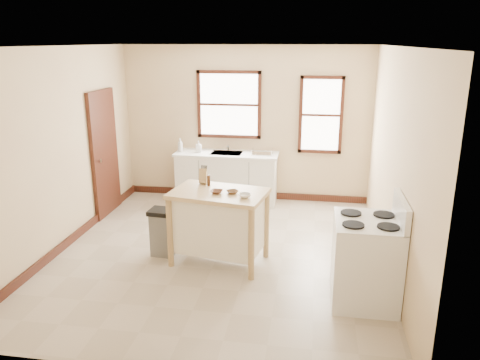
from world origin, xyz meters
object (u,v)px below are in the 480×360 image
at_px(dish_rack, 262,152).
at_px(bowl_b, 232,192).
at_px(soap_bottle_b, 199,147).
at_px(kitchen_island, 219,227).
at_px(bowl_c, 245,196).
at_px(knife_block, 203,177).
at_px(gas_stove, 366,250).
at_px(pepper_grinder, 209,180).
at_px(bowl_a, 217,192).
at_px(trash_bin, 163,232).
at_px(soap_bottle_a, 180,145).

xyz_separation_m(dish_rack, bowl_b, (-0.11, -2.47, 0.04)).
bearing_deg(soap_bottle_b, kitchen_island, -73.35).
bearing_deg(bowl_c, knife_block, 142.60).
relative_size(dish_rack, knife_block, 1.81).
bearing_deg(knife_block, gas_stove, -30.63).
bearing_deg(gas_stove, kitchen_island, 159.05).
height_order(kitchen_island, gas_stove, gas_stove).
xyz_separation_m(knife_block, pepper_grinder, (0.10, -0.08, -0.03)).
relative_size(knife_block, bowl_a, 1.26).
height_order(soap_bottle_b, gas_stove, gas_stove).
xyz_separation_m(kitchen_island, bowl_c, (0.37, -0.19, 0.52)).
distance_m(kitchen_island, bowl_a, 0.52).
height_order(soap_bottle_b, dish_rack, soap_bottle_b).
bearing_deg(kitchen_island, dish_rack, 93.01).
bearing_deg(trash_bin, knife_block, 27.56).
relative_size(pepper_grinder, bowl_c, 0.97).
distance_m(pepper_grinder, gas_stove, 2.25).
xyz_separation_m(soap_bottle_b, kitchen_island, (0.87, -2.42, -0.53)).
bearing_deg(gas_stove, knife_block, 154.41).
xyz_separation_m(kitchen_island, bowl_b, (0.19, -0.05, 0.51)).
bearing_deg(knife_block, pepper_grinder, -46.16).
xyz_separation_m(bowl_b, trash_bin, (-1.00, 0.13, -0.68)).
relative_size(soap_bottle_a, knife_block, 1.21).
distance_m(dish_rack, kitchen_island, 2.49).
bearing_deg(soap_bottle_b, dish_rack, -3.04).
relative_size(soap_bottle_a, bowl_b, 1.60).
xyz_separation_m(dish_rack, gas_stove, (1.53, -3.12, -0.34)).
xyz_separation_m(dish_rack, bowl_a, (-0.31, -2.49, 0.05)).
relative_size(bowl_a, trash_bin, 0.24).
xyz_separation_m(pepper_grinder, gas_stove, (2.01, -0.92, -0.44)).
bearing_deg(soap_bottle_a, kitchen_island, -60.03).
height_order(dish_rack, pepper_grinder, pepper_grinder).
bearing_deg(pepper_grinder, kitchen_island, -51.03).
relative_size(bowl_a, gas_stove, 0.13).
bearing_deg(pepper_grinder, soap_bottle_a, 115.15).
bearing_deg(soap_bottle_a, knife_block, -62.78).
distance_m(pepper_grinder, bowl_b, 0.46).
distance_m(pepper_grinder, bowl_c, 0.69).
distance_m(soap_bottle_b, dish_rack, 1.16).
distance_m(kitchen_island, bowl_b, 0.55).
bearing_deg(bowl_a, pepper_grinder, 119.95).
height_order(dish_rack, bowl_a, bowl_a).
xyz_separation_m(dish_rack, kitchen_island, (-0.29, -2.42, -0.47)).
distance_m(knife_block, gas_stove, 2.38).
height_order(bowl_a, trash_bin, bowl_a).
relative_size(dish_rack, pepper_grinder, 2.42).
height_order(kitchen_island, bowl_b, bowl_b).
bearing_deg(dish_rack, gas_stove, -46.93).
bearing_deg(trash_bin, kitchen_island, -1.18).
distance_m(soap_bottle_b, bowl_c, 2.89).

